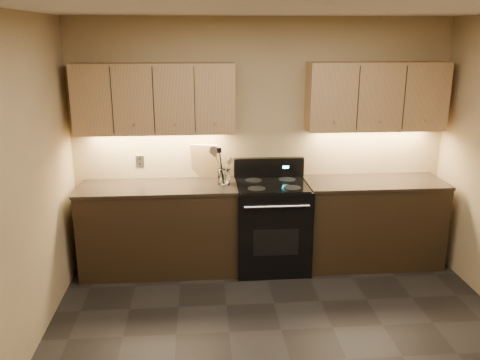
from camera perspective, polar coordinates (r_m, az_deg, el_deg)
name	(u,v)px	position (r m, az deg, el deg)	size (l,w,h in m)	color
ceiling	(302,5)	(3.38, 6.96, 18.91)	(4.00, 4.00, 0.00)	silver
wall_back	(261,143)	(5.47, 2.40, 4.22)	(4.00, 0.04, 2.60)	tan
wall_left	(0,209)	(3.75, -25.38, -3.00)	(0.04, 4.00, 2.60)	tan
counter_left	(160,228)	(5.40, -9.02, -5.38)	(1.62, 0.62, 0.93)	black
counter_right	(372,222)	(5.69, 14.59, -4.60)	(1.46, 0.62, 0.93)	black
stove	(271,224)	(5.41, 3.55, -5.01)	(0.76, 0.68, 1.14)	black
upper_cab_left	(155,99)	(5.22, -9.55, 9.00)	(1.60, 0.30, 0.70)	tan
upper_cab_right	(376,96)	(5.52, 15.08, 9.04)	(1.44, 0.30, 0.70)	tan
outlet_plate	(140,161)	(5.51, -11.18, 2.07)	(0.09, 0.01, 0.12)	#B2B5BA
utensil_crock	(224,177)	(5.24, -1.84, 0.35)	(0.16, 0.16, 0.16)	white
cutting_board	(205,161)	(5.42, -3.91, 2.11)	(0.31, 0.02, 0.39)	tan
wooden_spoon	(221,169)	(5.21, -2.19, 1.19)	(0.06, 0.06, 0.28)	tan
black_turner	(224,165)	(5.19, -1.85, 1.70)	(0.08, 0.08, 0.38)	black
steel_spatula	(225,166)	(5.23, -1.70, 1.62)	(0.08, 0.08, 0.35)	silver
steel_skimmer	(227,165)	(5.20, -1.52, 1.74)	(0.09, 0.09, 0.38)	silver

